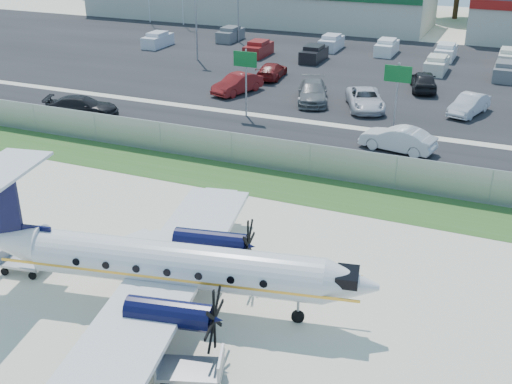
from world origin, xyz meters
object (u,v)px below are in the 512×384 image
at_px(pushback_tug, 149,247).
at_px(aircraft, 169,264).
at_px(baggage_cart_near, 24,262).
at_px(baggage_cart_far, 190,369).

bearing_deg(pushback_tug, aircraft, -45.76).
distance_m(baggage_cart_near, baggage_cart_far, 10.53).
height_order(aircraft, baggage_cart_far, aircraft).
bearing_deg(aircraft, baggage_cart_far, -52.08).
height_order(pushback_tug, baggage_cart_far, pushback_tug).
bearing_deg(pushback_tug, baggage_cart_far, -49.12).
relative_size(pushback_tug, baggage_cart_far, 1.07).
bearing_deg(pushback_tug, baggage_cart_near, -145.44).
distance_m(pushback_tug, baggage_cart_far, 8.52).
height_order(aircraft, pushback_tug, aircraft).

